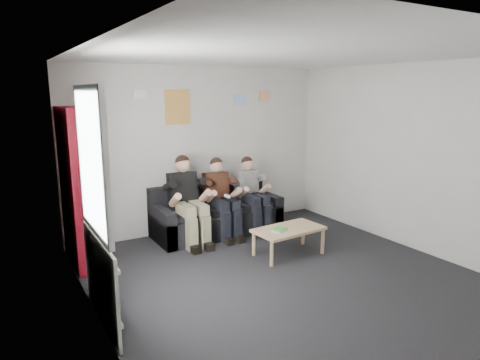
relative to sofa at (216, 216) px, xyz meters
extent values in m
plane|color=black|center=(-0.07, -2.11, -0.29)|extent=(5.00, 5.00, 0.00)
plane|color=white|center=(-0.07, -2.11, 2.41)|extent=(5.00, 5.00, 0.00)
plane|color=beige|center=(-0.07, 0.39, 1.06)|extent=(4.50, 0.00, 4.50)
plane|color=beige|center=(-2.32, -2.11, 1.06)|extent=(0.00, 5.00, 5.00)
plane|color=beige|center=(2.18, -2.11, 1.06)|extent=(0.00, 5.00, 5.00)
cube|color=black|center=(0.00, -0.04, -0.09)|extent=(2.07, 0.85, 0.40)
cube|color=black|center=(0.00, 0.29, 0.31)|extent=(2.07, 0.19, 0.41)
cube|color=black|center=(-0.95, -0.04, -0.01)|extent=(0.17, 0.85, 0.57)
cube|color=black|center=(0.95, -0.04, -0.01)|extent=(0.17, 0.85, 0.57)
cube|color=black|center=(0.00, -0.12, 0.15)|extent=(1.73, 0.58, 0.09)
cube|color=maroon|center=(-2.14, -0.22, 0.76)|extent=(0.32, 0.95, 2.10)
cube|color=tan|center=(0.43, -1.39, 0.09)|extent=(0.99, 0.54, 0.04)
cylinder|color=tan|center=(-0.01, -1.61, -0.11)|extent=(0.05, 0.05, 0.36)
cylinder|color=tan|center=(0.88, -1.61, -0.11)|extent=(0.05, 0.05, 0.36)
cylinder|color=tan|center=(-0.01, -1.17, -0.11)|extent=(0.05, 0.05, 0.36)
cylinder|color=tan|center=(0.88, -1.17, -0.11)|extent=(0.05, 0.05, 0.36)
cube|color=silver|center=(0.24, -1.44, 0.12)|extent=(0.20, 0.15, 0.02)
cube|color=green|center=(0.26, -1.41, 0.13)|extent=(0.20, 0.15, 0.02)
cube|color=black|center=(-0.58, 0.02, 0.49)|extent=(0.43, 0.31, 0.60)
sphere|color=tan|center=(-0.58, -0.03, 0.90)|extent=(0.23, 0.23, 0.23)
sphere|color=black|center=(-0.58, -0.01, 0.94)|extent=(0.22, 0.22, 0.22)
cube|color=gray|center=(-0.58, -0.30, 0.28)|extent=(0.38, 0.49, 0.16)
cube|color=gray|center=(-0.58, -0.54, -0.04)|extent=(0.36, 0.15, 0.49)
cube|color=black|center=(-0.58, -0.60, -0.24)|extent=(0.36, 0.28, 0.11)
cube|color=#472417|center=(0.00, 0.01, 0.46)|extent=(0.38, 0.28, 0.54)
sphere|color=tan|center=(0.00, -0.03, 0.84)|extent=(0.21, 0.21, 0.21)
sphere|color=black|center=(0.00, -0.02, 0.87)|extent=(0.20, 0.20, 0.20)
cube|color=black|center=(0.00, -0.28, 0.27)|extent=(0.35, 0.44, 0.14)
cube|color=black|center=(0.00, -0.49, -0.04)|extent=(0.33, 0.13, 0.49)
cube|color=black|center=(0.00, -0.55, -0.24)|extent=(0.33, 0.25, 0.10)
cube|color=silver|center=(0.00, -0.38, 0.41)|extent=(0.04, 0.13, 0.04)
cube|color=silver|center=(0.58, 0.00, 0.45)|extent=(0.37, 0.27, 0.52)
sphere|color=tan|center=(0.58, -0.03, 0.81)|extent=(0.20, 0.20, 0.20)
sphere|color=black|center=(0.58, -0.02, 0.85)|extent=(0.19, 0.19, 0.19)
cube|color=black|center=(0.58, -0.28, 0.27)|extent=(0.33, 0.43, 0.14)
cube|color=black|center=(0.58, -0.48, -0.04)|extent=(0.32, 0.13, 0.49)
cube|color=black|center=(0.58, -0.54, -0.24)|extent=(0.32, 0.24, 0.09)
cylinder|color=white|center=(-2.22, -2.19, 0.06)|extent=(0.06, 0.06, 0.60)
cylinder|color=white|center=(-2.22, -2.11, 0.06)|extent=(0.06, 0.06, 0.60)
cylinder|color=white|center=(-2.22, -2.03, 0.06)|extent=(0.06, 0.06, 0.60)
cylinder|color=white|center=(-2.22, -1.95, 0.06)|extent=(0.06, 0.06, 0.60)
cylinder|color=white|center=(-2.22, -1.87, 0.06)|extent=(0.06, 0.06, 0.60)
cylinder|color=white|center=(-2.22, -1.79, 0.06)|extent=(0.06, 0.06, 0.60)
cylinder|color=white|center=(-2.22, -1.71, 0.06)|extent=(0.06, 0.06, 0.60)
cylinder|color=white|center=(-2.22, -1.63, 0.06)|extent=(0.06, 0.06, 0.60)
cube|color=white|center=(-2.22, -1.91, -0.22)|extent=(0.10, 0.64, 0.04)
cube|color=white|center=(-2.22, -1.91, 0.34)|extent=(0.10, 0.64, 0.04)
cube|color=white|center=(-2.30, -1.91, 1.36)|extent=(0.02, 1.00, 1.30)
cube|color=white|center=(-2.29, -1.91, 2.04)|extent=(0.05, 1.12, 0.06)
cube|color=white|center=(-2.29, -1.91, 0.68)|extent=(0.05, 1.12, 0.06)
cube|color=white|center=(-2.29, -1.91, 0.16)|extent=(0.03, 1.30, 0.90)
cube|color=gold|center=(-0.47, 0.38, 1.76)|extent=(0.42, 0.01, 0.55)
cube|color=#458BEC|center=(0.68, 0.38, 1.86)|extent=(0.25, 0.01, 0.20)
cube|color=#BE3B79|center=(1.18, 0.38, 1.91)|extent=(0.22, 0.01, 0.18)
cube|color=white|center=(-1.07, 0.38, 1.96)|extent=(0.20, 0.01, 0.14)
camera|label=1|loc=(-3.11, -6.01, 2.01)|focal=32.00mm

